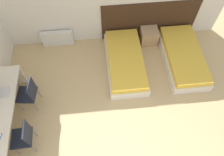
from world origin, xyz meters
The scene contains 8 objects.
headboard_panel centered at (1.16, 3.74, 0.57)m, with size 2.55×0.03×1.15m.
bed_near_window centered at (0.41, 2.74, 0.18)m, with size 0.94×1.93×0.37m.
bed_near_door centered at (1.92, 2.74, 0.18)m, with size 0.94×1.93×0.37m.
nightstand centered at (1.16, 3.51, 0.22)m, with size 0.45×0.40×0.43m.
radiator centered at (-1.33, 3.66, 0.24)m, with size 0.84×0.12×0.47m.
desk centered at (-2.31, 1.41, 0.58)m, with size 0.57×2.18×0.73m.
chair_near_laptop centered at (-1.83, 1.88, 0.52)m, with size 0.45×0.45×0.93m.
chair_near_notebook centered at (-1.83, 0.93, 0.52)m, with size 0.42×0.42×0.93m.
Camera 1 is at (-0.26, -0.47, 4.72)m, focal length 35.00 mm.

